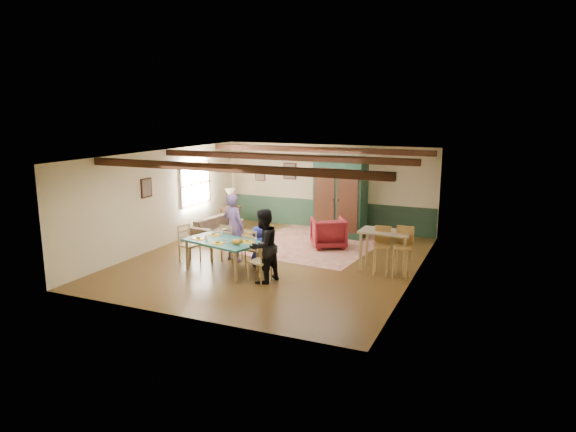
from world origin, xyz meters
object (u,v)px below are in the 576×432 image
at_px(armchair, 328,233).
at_px(cat, 237,241).
at_px(sofa, 217,227).
at_px(end_table, 230,217).
at_px(dining_table, 223,256).
at_px(person_child, 258,246).
at_px(armoire, 340,197).
at_px(dining_chair_far_right, 256,248).
at_px(dining_chair_end_right, 260,261).
at_px(person_woman, 263,246).
at_px(counter_table, 385,251).
at_px(table_lamp, 230,198).
at_px(dining_chair_end_left, 190,244).
at_px(bar_stool_left, 381,251).
at_px(bar_stool_right, 402,253).
at_px(dining_chair_far_left, 232,243).
at_px(person_man, 234,227).

bearing_deg(armchair, cat, 41.77).
relative_size(sofa, end_table, 2.81).
bearing_deg(dining_table, person_child, 49.41).
relative_size(person_child, armoire, 0.42).
relative_size(dining_chair_far_right, person_child, 0.95).
distance_m(dining_chair_end_right, end_table, 5.55).
xyz_separation_m(armoire, end_table, (-3.66, -0.26, -0.88)).
relative_size(person_woman, person_child, 1.64).
distance_m(person_woman, counter_table, 2.97).
relative_size(end_table, table_lamp, 1.09).
bearing_deg(armoire, table_lamp, -169.61).
distance_m(armchair, sofa, 3.59).
bearing_deg(armoire, sofa, -151.63).
bearing_deg(cat, table_lamp, 135.53).
xyz_separation_m(dining_table, armchair, (1.59, 3.05, 0.04)).
bearing_deg(sofa, person_child, -125.69).
height_order(dining_chair_end_left, cat, dining_chair_end_left).
distance_m(armoire, armchair, 1.60).
height_order(cat, end_table, cat).
height_order(dining_chair_end_left, end_table, dining_chair_end_left).
bearing_deg(person_woman, person_child, -133.26).
bearing_deg(person_child, dining_chair_end_right, 133.15).
xyz_separation_m(dining_chair_end_right, bar_stool_left, (2.38, 1.54, 0.09)).
xyz_separation_m(dining_chair_end_left, bar_stool_right, (5.12, 0.96, 0.11)).
relative_size(dining_chair_far_right, end_table, 1.46).
bearing_deg(person_child, cat, 99.46).
xyz_separation_m(dining_table, table_lamp, (-2.19, 4.17, 0.58)).
distance_m(dining_chair_far_left, person_woman, 1.85).
height_order(dining_chair_end_right, bar_stool_right, bar_stool_right).
relative_size(dining_chair_end_left, person_man, 0.55).
bearing_deg(dining_table, cat, -24.33).
xyz_separation_m(dining_chair_far_right, end_table, (-2.75, 3.56, -0.15)).
distance_m(cat, armoire, 4.78).
xyz_separation_m(person_woman, counter_table, (2.30, 1.84, -0.34)).
xyz_separation_m(dining_chair_far_left, dining_chair_end_left, (-0.91, -0.52, 0.00)).
distance_m(cat, counter_table, 3.51).
distance_m(dining_table, bar_stool_right, 4.19).
xyz_separation_m(dining_table, person_man, (-0.20, 0.88, 0.49)).
relative_size(dining_chair_far_right, cat, 2.64).
relative_size(dining_chair_end_left, sofa, 0.52).
distance_m(sofa, bar_stool_left, 5.78).
height_order(dining_chair_end_left, armoire, armoire).
height_order(person_man, person_woman, person_man).
distance_m(dining_table, dining_chair_far_right, 0.84).
bearing_deg(dining_chair_end_right, dining_chair_far_left, -114.92).
height_order(person_child, armchair, person_child).
distance_m(person_man, person_woman, 1.85).
xyz_separation_m(person_woman, bar_stool_left, (2.28, 1.57, -0.27)).
bearing_deg(counter_table, bar_stool_right, -32.26).
xyz_separation_m(person_child, cat, (-0.07, -0.92, 0.34)).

